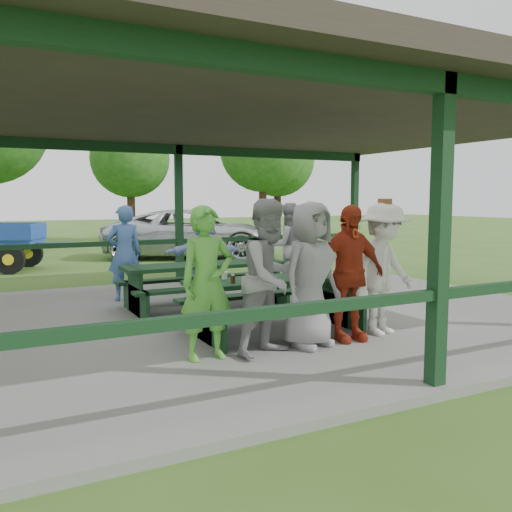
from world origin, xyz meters
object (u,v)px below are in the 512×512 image
spectator_grey (288,246)px  picnic_table_far (206,279)px  contestant_grey_mid (310,275)px  spectator_blue (124,253)px  contestant_grey_left (271,277)px  spectator_lblue (204,255)px  pickup_truck (192,234)px  picnic_table_near (274,298)px  contestant_green (207,283)px  contestant_red (348,273)px  contestant_white_fedora (383,269)px

spectator_grey → picnic_table_far: bearing=34.0°
contestant_grey_mid → spectator_blue: 4.37m
contestant_grey_left → spectator_lblue: contestant_grey_left is taller
picnic_table_far → contestant_grey_left: size_ratio=1.51×
spectator_lblue → spectator_grey: size_ratio=0.89×
pickup_truck → contestant_grey_left: bearing=-169.8°
picnic_table_near → spectator_lblue: spectator_lblue is taller
picnic_table_near → spectator_grey: 3.62m
contestant_grey_left → contestant_green: bearing=148.5°
contestant_green → pickup_truck: 11.88m
contestant_red → spectator_grey: (1.36, 3.83, -0.00)m
contestant_red → spectator_blue: contestant_red is taller
contestant_grey_mid → picnic_table_near: bearing=75.3°
spectator_lblue → contestant_grey_mid: bearing=94.3°
contestant_grey_left → pickup_truck: bearing=54.7°
contestant_grey_mid → spectator_blue: (-1.28, 4.18, -0.04)m
contestant_white_fedora → contestant_green: bearing=167.6°
contestant_grey_mid → spectator_lblue: (0.14, 3.85, -0.12)m
picnic_table_near → contestant_grey_left: contestant_grey_left is taller
contestant_white_fedora → pickup_truck: (1.44, 11.19, -0.20)m
contestant_white_fedora → spectator_blue: bearing=109.1°
picnic_table_near → contestant_white_fedora: (1.26, -0.78, 0.42)m
contestant_green → contestant_grey_left: 0.76m
spectator_lblue → spectator_grey: 1.83m
spectator_grey → pickup_truck: size_ratio=0.31×
picnic_table_near → picnic_table_far: (-0.19, 2.00, 0.01)m
contestant_white_fedora → spectator_grey: bearing=66.6°
spectator_blue → pickup_truck: bearing=-120.1°
spectator_blue → spectator_grey: (3.24, -0.32, 0.02)m
contestant_grey_left → spectator_blue: size_ratio=1.07×
picnic_table_far → contestant_white_fedora: (1.45, -2.78, 0.41)m
contestant_grey_left → contestant_red: (1.19, 0.10, -0.04)m
contestant_red → pickup_truck: contestant_red is taller
contestant_red → pickup_truck: (2.07, 11.25, -0.18)m
spectator_grey → pickup_truck: spectator_grey is taller
contestant_red → picnic_table_far: bearing=111.1°
contestant_grey_mid → pickup_truck: size_ratio=0.31×
spectator_blue → pickup_truck: (3.95, 7.10, -0.16)m
contestant_green → contestant_grey_mid: 1.33m
picnic_table_far → spectator_blue: size_ratio=1.61×
picnic_table_near → contestant_grey_mid: contestant_grey_mid is taller
picnic_table_far → contestant_green: size_ratio=1.58×
spectator_lblue → pickup_truck: spectator_lblue is taller
spectator_blue → spectator_grey: size_ratio=0.98×
spectator_lblue → spectator_grey: spectator_grey is taller
picnic_table_far → pickup_truck: bearing=71.0°
contestant_red → spectator_lblue: size_ratio=1.13×
contestant_green → contestant_white_fedora: 2.55m
contestant_green → spectator_lblue: size_ratio=1.12×
spectator_lblue → spectator_grey: (1.82, 0.01, 0.09)m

